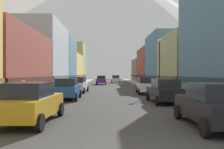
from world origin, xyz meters
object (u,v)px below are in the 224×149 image
(car_left_1, at_px, (67,89))
(streetlamp_right, at_px, (159,57))
(potted_plant_0, at_px, (217,96))
(car_driving_0, at_px, (116,79))
(car_left_0, at_px, (31,102))
(car_left_2, at_px, (78,85))
(car_right_2, at_px, (147,85))
(pedestrian_1, at_px, (23,92))
(car_right_0, at_px, (212,105))
(car_driving_1, at_px, (101,80))
(car_right_1, at_px, (165,91))
(pedestrian_0, at_px, (0,98))

(car_left_1, bearing_deg, streetlamp_right, 33.76)
(potted_plant_0, xyz_separation_m, streetlamp_right, (-1.65, 10.14, 3.31))
(car_driving_0, bearing_deg, potted_plant_0, -82.34)
(car_left_0, distance_m, car_left_2, 16.76)
(car_right_2, xyz_separation_m, car_driving_0, (-2.20, 30.71, 0.00))
(car_right_2, distance_m, car_driving_0, 30.79)
(potted_plant_0, distance_m, pedestrian_1, 13.27)
(car_left_2, bearing_deg, car_right_0, -66.82)
(car_driving_0, distance_m, car_driving_1, 9.10)
(car_right_0, relative_size, car_right_1, 1.00)
(pedestrian_0, bearing_deg, car_driving_0, 79.68)
(car_left_0, xyz_separation_m, car_driving_0, (5.40, 45.59, 0.00))
(car_right_1, relative_size, pedestrian_1, 2.80)
(car_left_0, relative_size, car_driving_1, 1.02)
(car_right_0, distance_m, streetlamp_right, 16.93)
(car_driving_0, bearing_deg, car_right_1, -86.74)
(car_left_0, distance_m, pedestrian_1, 6.51)
(potted_plant_0, relative_size, streetlamp_right, 0.16)
(car_left_2, xyz_separation_m, pedestrian_1, (-2.45, -10.72, -0.02))
(car_left_0, distance_m, car_right_1, 10.29)
(car_right_2, xyz_separation_m, pedestrian_1, (-10.05, -8.84, -0.02))
(car_right_0, xyz_separation_m, pedestrian_0, (-10.05, 3.46, -0.03))
(car_left_1, bearing_deg, car_right_0, -54.00)
(car_left_2, xyz_separation_m, pedestrian_0, (-2.45, -14.30, -0.03))
(car_right_0, relative_size, potted_plant_0, 4.78)
(car_left_0, relative_size, car_left_2, 1.00)
(car_right_0, xyz_separation_m, car_right_1, (0.00, 7.93, 0.00))
(car_left_0, bearing_deg, pedestrian_1, 112.07)
(pedestrian_0, relative_size, streetlamp_right, 0.27)
(car_right_0, distance_m, pedestrian_1, 12.27)
(car_right_1, height_order, streetlamp_right, streetlamp_right)
(car_left_0, bearing_deg, car_right_2, 62.93)
(car_right_1, height_order, car_right_2, same)
(car_left_1, bearing_deg, car_right_1, -18.38)
(streetlamp_right, bearing_deg, car_right_2, -155.77)
(car_left_2, distance_m, pedestrian_0, 14.50)
(pedestrian_1, bearing_deg, car_driving_1, 81.48)
(potted_plant_0, bearing_deg, pedestrian_0, -167.35)
(car_left_1, distance_m, potted_plant_0, 11.53)
(car_left_2, bearing_deg, car_left_0, -90.00)
(car_driving_0, bearing_deg, pedestrian_1, -101.23)
(car_left_1, height_order, car_driving_1, same)
(car_driving_0, relative_size, car_driving_1, 1.00)
(car_left_2, xyz_separation_m, car_driving_0, (5.40, 28.83, 0.00))
(car_driving_1, bearing_deg, car_left_1, -94.55)
(car_left_1, xyz_separation_m, car_driving_1, (2.20, 27.61, 0.00))
(potted_plant_0, bearing_deg, pedestrian_1, 177.39)
(car_left_2, height_order, car_driving_0, same)
(car_right_0, xyz_separation_m, potted_plant_0, (3.20, 6.43, -0.23))
(car_left_1, xyz_separation_m, car_right_2, (7.60, 5.42, 0.00))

